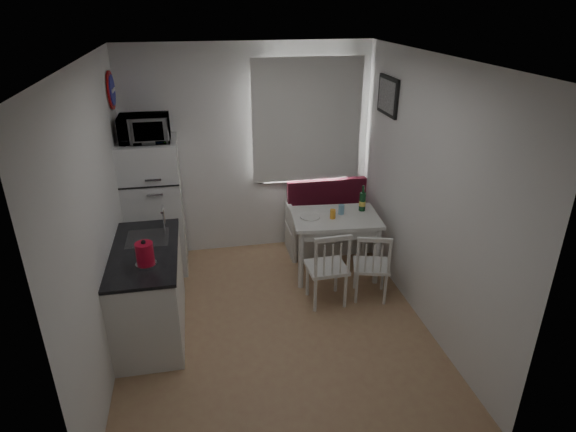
# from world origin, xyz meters

# --- Properties ---
(floor) EXTENTS (3.00, 3.50, 0.02)m
(floor) POSITION_xyz_m (0.00, 0.00, 0.00)
(floor) COLOR tan
(floor) RESTS_ON ground
(ceiling) EXTENTS (3.00, 3.50, 0.02)m
(ceiling) POSITION_xyz_m (0.00, 0.00, 2.60)
(ceiling) COLOR white
(ceiling) RESTS_ON wall_back
(wall_back) EXTENTS (3.00, 0.02, 2.60)m
(wall_back) POSITION_xyz_m (0.00, 1.75, 1.30)
(wall_back) COLOR white
(wall_back) RESTS_ON floor
(wall_front) EXTENTS (3.00, 0.02, 2.60)m
(wall_front) POSITION_xyz_m (0.00, -1.75, 1.30)
(wall_front) COLOR white
(wall_front) RESTS_ON floor
(wall_left) EXTENTS (0.02, 3.50, 2.60)m
(wall_left) POSITION_xyz_m (-1.50, 0.00, 1.30)
(wall_left) COLOR white
(wall_left) RESTS_ON floor
(wall_right) EXTENTS (0.02, 3.50, 2.60)m
(wall_right) POSITION_xyz_m (1.50, 0.00, 1.30)
(wall_right) COLOR white
(wall_right) RESTS_ON floor
(window) EXTENTS (1.22, 0.06, 1.47)m
(window) POSITION_xyz_m (0.70, 1.72, 1.62)
(window) COLOR white
(window) RESTS_ON wall_back
(curtain) EXTENTS (1.35, 0.02, 1.50)m
(curtain) POSITION_xyz_m (0.70, 1.65, 1.68)
(curtain) COLOR white
(curtain) RESTS_ON wall_back
(kitchen_counter) EXTENTS (0.62, 1.32, 1.16)m
(kitchen_counter) POSITION_xyz_m (-1.20, 0.16, 0.46)
(kitchen_counter) COLOR white
(kitchen_counter) RESTS_ON floor
(wall_sign) EXTENTS (0.03, 0.40, 0.40)m
(wall_sign) POSITION_xyz_m (-1.47, 1.45, 2.15)
(wall_sign) COLOR #192098
(wall_sign) RESTS_ON wall_left
(picture_frame) EXTENTS (0.04, 0.52, 0.42)m
(picture_frame) POSITION_xyz_m (1.48, 1.10, 2.05)
(picture_frame) COLOR black
(picture_frame) RESTS_ON wall_right
(bench) EXTENTS (1.26, 0.48, 0.90)m
(bench) POSITION_xyz_m (1.05, 1.51, 0.30)
(bench) COLOR white
(bench) RESTS_ON floor
(dining_table) EXTENTS (1.05, 0.78, 0.75)m
(dining_table) POSITION_xyz_m (0.87, 0.87, 0.66)
(dining_table) COLOR white
(dining_table) RESTS_ON floor
(chair_left) EXTENTS (0.43, 0.41, 0.47)m
(chair_left) POSITION_xyz_m (0.62, 0.21, 0.54)
(chair_left) COLOR white
(chair_left) RESTS_ON floor
(chair_right) EXTENTS (0.46, 0.45, 0.43)m
(chair_right) POSITION_xyz_m (1.12, 0.22, 0.50)
(chair_right) COLOR white
(chair_right) RESTS_ON floor
(fridge) EXTENTS (0.64, 0.64, 1.60)m
(fridge) POSITION_xyz_m (-1.18, 1.40, 0.80)
(fridge) COLOR white
(fridge) RESTS_ON floor
(microwave) EXTENTS (0.53, 0.36, 0.29)m
(microwave) POSITION_xyz_m (-1.18, 1.35, 1.75)
(microwave) COLOR white
(microwave) RESTS_ON fridge
(kettle) EXTENTS (0.18, 0.18, 0.25)m
(kettle) POSITION_xyz_m (-1.15, -0.16, 1.02)
(kettle) COLOR red
(kettle) RESTS_ON kitchen_counter
(wine_bottle) EXTENTS (0.08, 0.08, 0.31)m
(wine_bottle) POSITION_xyz_m (1.22, 0.97, 0.90)
(wine_bottle) COLOR #143F1F
(wine_bottle) RESTS_ON dining_table
(drinking_glass_orange) EXTENTS (0.06, 0.06, 0.11)m
(drinking_glass_orange) POSITION_xyz_m (0.82, 0.82, 0.80)
(drinking_glass_orange) COLOR #FDA52A
(drinking_glass_orange) RESTS_ON dining_table
(drinking_glass_blue) EXTENTS (0.07, 0.07, 0.11)m
(drinking_glass_blue) POSITION_xyz_m (0.95, 0.92, 0.80)
(drinking_glass_blue) COLOR #76ACC9
(drinking_glass_blue) RESTS_ON dining_table
(plate) EXTENTS (0.23, 0.23, 0.02)m
(plate) POSITION_xyz_m (0.57, 0.89, 0.75)
(plate) COLOR white
(plate) RESTS_ON dining_table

